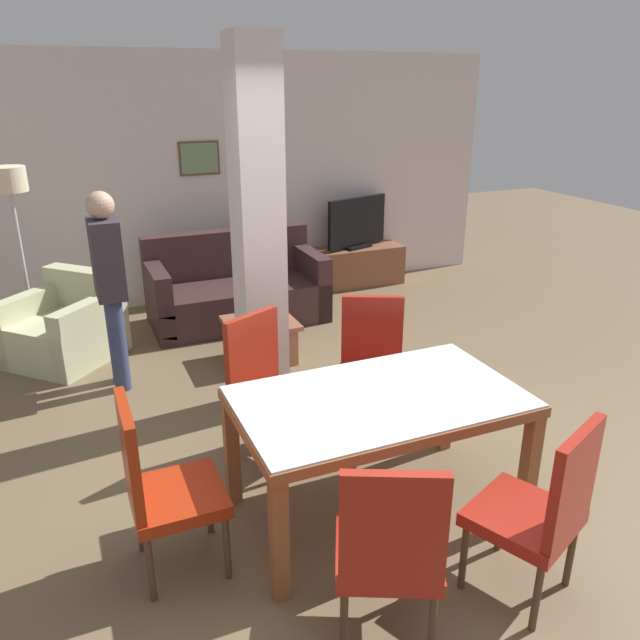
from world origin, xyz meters
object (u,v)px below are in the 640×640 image
object	(u,v)px
dining_chair_far_left	(266,384)
tv_stand	(356,266)
dining_table	(379,420)
dining_chair_near_left	(389,546)
dining_chair_head_left	(160,483)
floor_lamp	(11,197)
dining_chair_far_right	(372,363)
coffee_table	(261,340)
dining_chair_near_right	(542,507)
armchair	(66,330)
standing_person	(109,279)
bottle	(277,309)
sofa	(236,292)
tv_screen	(357,223)

from	to	relation	value
dining_chair_far_left	tv_stand	xyz separation A→B (m)	(2.22, 3.15, -0.29)
dining_table	tv_stand	world-z (taller)	dining_table
dining_chair_near_left	dining_chair_head_left	world-z (taller)	same
floor_lamp	dining_chair_far_right	bearing A→B (deg)	-50.33
dining_chair_far_left	coffee_table	size ratio (longest dim) A/B	1.60
dining_chair_near_right	dining_chair_head_left	distance (m)	1.85
dining_chair_far_right	armchair	world-z (taller)	dining_chair_far_right
dining_chair_head_left	standing_person	xyz separation A→B (m)	(0.03, 2.29, 0.40)
dining_table	coffee_table	bearing A→B (deg)	89.04
dining_table	dining_chair_near_left	world-z (taller)	dining_chair_near_left
dining_chair_near_left	armchair	bearing A→B (deg)	132.01
dining_chair_head_left	dining_chair_far_left	bearing A→B (deg)	134.84
dining_table	standing_person	world-z (taller)	standing_person
bottle	floor_lamp	bearing A→B (deg)	149.01
dining_table	sofa	bearing A→B (deg)	87.89
tv_stand	floor_lamp	size ratio (longest dim) A/B	0.70
dining_chair_near_right	tv_stand	bearing A→B (deg)	49.80
dining_chair_near_left	dining_chair_near_right	size ratio (longest dim) A/B	1.00
tv_stand	floor_lamp	distance (m)	3.88
dining_table	floor_lamp	bearing A→B (deg)	117.61
dining_chair_near_left	coffee_table	size ratio (longest dim) A/B	1.60
tv_stand	tv_screen	xyz separation A→B (m)	(0.00, -0.00, 0.54)
dining_chair_far_left	dining_chair_head_left	bearing A→B (deg)	19.22
armchair	standing_person	world-z (taller)	standing_person
dining_chair_near_left	bottle	bearing A→B (deg)	104.43
dining_chair_near_right	floor_lamp	xyz separation A→B (m)	(-2.25, 4.44, 0.88)
dining_chair_far_left	dining_chair_near_right	world-z (taller)	same
dining_chair_head_left	coffee_table	world-z (taller)	dining_chair_head_left
dining_chair_near_left	armchair	size ratio (longest dim) A/B	0.84
dining_chair_far_right	tv_stand	bearing A→B (deg)	-89.07
sofa	armchair	world-z (taller)	sofa
dining_chair_near_right	tv_screen	world-z (taller)	tv_screen
dining_chair_near_left	standing_person	xyz separation A→B (m)	(-0.80, 3.13, 0.40)
dining_chair_far_left	dining_chair_head_left	xyz separation A→B (m)	(-0.83, -0.83, 0.00)
floor_lamp	bottle	bearing A→B (deg)	-30.99
coffee_table	standing_person	bearing A→B (deg)	-179.57
dining_chair_far_left	standing_person	world-z (taller)	standing_person
dining_chair_near_right	floor_lamp	world-z (taller)	floor_lamp
sofa	tv_screen	world-z (taller)	tv_screen
dining_chair_far_left	dining_chair_near_right	xyz separation A→B (m)	(0.79, -1.72, 0.00)
dining_chair_far_right	dining_chair_near_right	distance (m)	1.73
dining_chair_near_left	armchair	world-z (taller)	dining_chair_near_left
sofa	coffee_table	bearing A→B (deg)	85.48
floor_lamp	dining_chair_head_left	bearing A→B (deg)	-79.93
bottle	tv_screen	distance (m)	2.34
standing_person	dining_chair_far_left	bearing A→B (deg)	28.25
tv_stand	dining_chair_far_right	bearing A→B (deg)	-114.43
dining_chair_near_right	tv_stand	size ratio (longest dim) A/B	0.84
dining_chair_far_right	tv_screen	world-z (taller)	tv_screen
dining_chair_far_left	floor_lamp	xyz separation A→B (m)	(-1.46, 2.72, 0.88)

